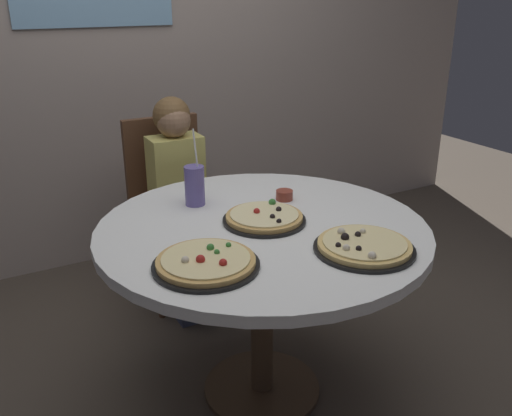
{
  "coord_description": "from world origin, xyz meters",
  "views": [
    {
      "loc": [
        -0.92,
        -1.61,
        1.55
      ],
      "look_at": [
        0.0,
        0.05,
        0.8
      ],
      "focal_mm": 38.49,
      "sensor_mm": 36.0,
      "label": 1
    }
  ],
  "objects_px": {
    "sauce_bowl": "(284,195)",
    "dining_table": "(262,248)",
    "chair_wooden": "(171,198)",
    "pizza_cheese": "(206,262)",
    "pizza_veggie": "(264,218)",
    "pizza_pepperoni": "(364,246)",
    "soda_cup": "(195,185)",
    "diner_child": "(184,218)"
  },
  "relations": [
    {
      "from": "dining_table",
      "to": "pizza_pepperoni",
      "type": "xyz_separation_m",
      "value": [
        0.19,
        -0.35,
        0.11
      ]
    },
    {
      "from": "chair_wooden",
      "to": "pizza_cheese",
      "type": "height_order",
      "value": "chair_wooden"
    },
    {
      "from": "chair_wooden",
      "to": "diner_child",
      "type": "xyz_separation_m",
      "value": [
        -0.0,
        -0.18,
        -0.05
      ]
    },
    {
      "from": "sauce_bowl",
      "to": "pizza_pepperoni",
      "type": "bearing_deg",
      "value": -92.36
    },
    {
      "from": "pizza_veggie",
      "to": "pizza_cheese",
      "type": "bearing_deg",
      "value": -146.4
    },
    {
      "from": "dining_table",
      "to": "pizza_pepperoni",
      "type": "relative_size",
      "value": 3.63
    },
    {
      "from": "pizza_veggie",
      "to": "sauce_bowl",
      "type": "bearing_deg",
      "value": 40.73
    },
    {
      "from": "dining_table",
      "to": "diner_child",
      "type": "bearing_deg",
      "value": 90.08
    },
    {
      "from": "diner_child",
      "to": "soda_cup",
      "type": "xyz_separation_m",
      "value": [
        -0.13,
        -0.49,
        0.35
      ]
    },
    {
      "from": "dining_table",
      "to": "chair_wooden",
      "type": "xyz_separation_m",
      "value": [
        0.0,
        0.98,
        -0.12
      ]
    },
    {
      "from": "pizza_cheese",
      "to": "pizza_pepperoni",
      "type": "bearing_deg",
      "value": -16.25
    },
    {
      "from": "chair_wooden",
      "to": "diner_child",
      "type": "bearing_deg",
      "value": -90.76
    },
    {
      "from": "chair_wooden",
      "to": "pizza_veggie",
      "type": "height_order",
      "value": "chair_wooden"
    },
    {
      "from": "pizza_cheese",
      "to": "soda_cup",
      "type": "height_order",
      "value": "soda_cup"
    },
    {
      "from": "dining_table",
      "to": "pizza_cheese",
      "type": "height_order",
      "value": "pizza_cheese"
    },
    {
      "from": "chair_wooden",
      "to": "pizza_cheese",
      "type": "distance_m",
      "value": 1.25
    },
    {
      "from": "sauce_bowl",
      "to": "dining_table",
      "type": "bearing_deg",
      "value": -138.43
    },
    {
      "from": "chair_wooden",
      "to": "dining_table",
      "type": "bearing_deg",
      "value": -90.08
    },
    {
      "from": "soda_cup",
      "to": "diner_child",
      "type": "bearing_deg",
      "value": 74.82
    },
    {
      "from": "chair_wooden",
      "to": "pizza_veggie",
      "type": "xyz_separation_m",
      "value": [
        0.02,
        -0.96,
        0.24
      ]
    },
    {
      "from": "dining_table",
      "to": "pizza_veggie",
      "type": "height_order",
      "value": "pizza_veggie"
    },
    {
      "from": "pizza_pepperoni",
      "to": "sauce_bowl",
      "type": "xyz_separation_m",
      "value": [
        0.02,
        0.54,
        0.0
      ]
    },
    {
      "from": "dining_table",
      "to": "pizza_veggie",
      "type": "relative_size",
      "value": 3.93
    },
    {
      "from": "soda_cup",
      "to": "pizza_pepperoni",
      "type": "bearing_deg",
      "value": -64.25
    },
    {
      "from": "dining_table",
      "to": "sauce_bowl",
      "type": "height_order",
      "value": "sauce_bowl"
    },
    {
      "from": "pizza_veggie",
      "to": "diner_child",
      "type": "bearing_deg",
      "value": 91.61
    },
    {
      "from": "dining_table",
      "to": "pizza_cheese",
      "type": "bearing_deg",
      "value": -147.6
    },
    {
      "from": "chair_wooden",
      "to": "sauce_bowl",
      "type": "xyz_separation_m",
      "value": [
        0.21,
        -0.8,
        0.24
      ]
    },
    {
      "from": "diner_child",
      "to": "pizza_veggie",
      "type": "bearing_deg",
      "value": -88.39
    },
    {
      "from": "pizza_pepperoni",
      "to": "sauce_bowl",
      "type": "height_order",
      "value": "pizza_pepperoni"
    },
    {
      "from": "pizza_cheese",
      "to": "pizza_veggie",
      "type": "bearing_deg",
      "value": 33.6
    },
    {
      "from": "soda_cup",
      "to": "sauce_bowl",
      "type": "bearing_deg",
      "value": -20.64
    },
    {
      "from": "dining_table",
      "to": "diner_child",
      "type": "height_order",
      "value": "diner_child"
    },
    {
      "from": "pizza_pepperoni",
      "to": "soda_cup",
      "type": "height_order",
      "value": "soda_cup"
    },
    {
      "from": "soda_cup",
      "to": "chair_wooden",
      "type": "bearing_deg",
      "value": 78.64
    },
    {
      "from": "chair_wooden",
      "to": "soda_cup",
      "type": "bearing_deg",
      "value": -101.36
    },
    {
      "from": "diner_child",
      "to": "pizza_veggie",
      "type": "distance_m",
      "value": 0.83
    },
    {
      "from": "chair_wooden",
      "to": "pizza_veggie",
      "type": "bearing_deg",
      "value": -88.84
    },
    {
      "from": "chair_wooden",
      "to": "sauce_bowl",
      "type": "height_order",
      "value": "chair_wooden"
    },
    {
      "from": "pizza_veggie",
      "to": "pizza_cheese",
      "type": "distance_m",
      "value": 0.41
    },
    {
      "from": "chair_wooden",
      "to": "pizza_cheese",
      "type": "xyz_separation_m",
      "value": [
        -0.32,
        -1.19,
        0.24
      ]
    },
    {
      "from": "pizza_cheese",
      "to": "dining_table",
      "type": "bearing_deg",
      "value": 32.4
    }
  ]
}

